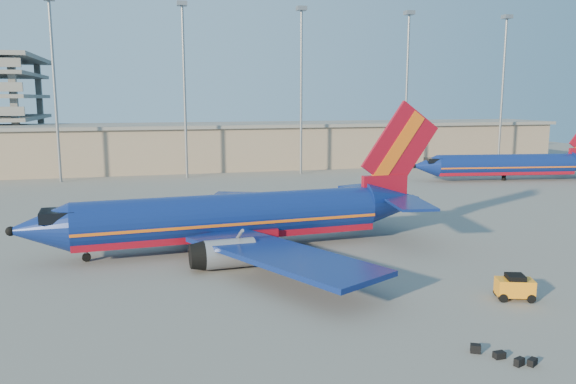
% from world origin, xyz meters
% --- Properties ---
extents(ground, '(220.00, 220.00, 0.00)m').
position_xyz_m(ground, '(0.00, 0.00, 0.00)').
color(ground, slate).
rests_on(ground, ground).
extents(terminal_building, '(122.00, 16.00, 8.50)m').
position_xyz_m(terminal_building, '(10.00, 58.00, 4.32)').
color(terminal_building, gray).
rests_on(terminal_building, ground).
extents(light_mast_row, '(101.60, 1.60, 28.65)m').
position_xyz_m(light_mast_row, '(5.00, 46.00, 17.55)').
color(light_mast_row, gray).
rests_on(light_mast_row, ground).
extents(aircraft_main, '(38.57, 37.03, 13.06)m').
position_xyz_m(aircraft_main, '(-3.85, -1.04, 2.79)').
color(aircraft_main, navy).
rests_on(aircraft_main, ground).
extents(aircraft_second, '(33.05, 12.79, 11.23)m').
position_xyz_m(aircraft_second, '(45.70, 29.62, 2.58)').
color(aircraft_second, navy).
rests_on(aircraft_second, ground).
extents(baggage_tug, '(2.72, 2.13, 1.71)m').
position_xyz_m(baggage_tug, '(11.71, -18.35, 0.89)').
color(baggage_tug, orange).
rests_on(baggage_tug, ground).
extents(luggage_pile, '(2.60, 2.56, 0.45)m').
position_xyz_m(luggage_pile, '(5.61, -25.81, 0.20)').
color(luggage_pile, black).
rests_on(luggage_pile, ground).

